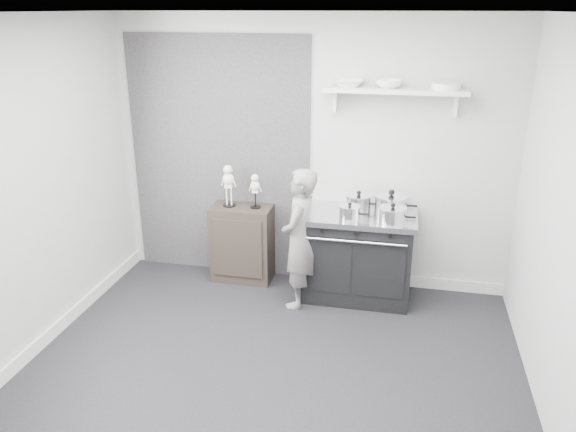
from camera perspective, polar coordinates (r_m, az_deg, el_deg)
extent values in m
plane|color=black|center=(4.61, -2.02, -15.88)|extent=(4.00, 4.00, 0.00)
cube|color=#AEAEAB|center=(5.65, 2.24, 6.28)|extent=(4.00, 0.02, 2.70)
cube|color=#AEAEAB|center=(2.45, -12.97, -14.47)|extent=(4.00, 0.02, 2.70)
cube|color=#AEAEAB|center=(4.84, -25.88, 1.76)|extent=(0.02, 3.60, 2.70)
cube|color=#AEAEAB|center=(4.00, 26.75, -2.05)|extent=(0.02, 3.60, 2.70)
cube|color=silver|center=(3.72, -2.57, 19.95)|extent=(4.00, 3.60, 0.02)
cube|color=black|center=(5.89, -6.97, 5.74)|extent=(1.90, 0.02, 2.50)
cube|color=silver|center=(6.01, 11.54, -6.41)|extent=(2.00, 0.03, 0.12)
cube|color=silver|center=(5.34, -23.56, -11.46)|extent=(0.03, 3.60, 0.12)
cube|color=silver|center=(5.32, 10.82, 12.41)|extent=(1.30, 0.26, 0.04)
cube|color=silver|center=(5.45, 4.86, 11.60)|extent=(0.03, 0.12, 0.20)
cube|color=silver|center=(5.42, 16.67, 10.79)|extent=(0.03, 0.12, 0.20)
cube|color=black|center=(5.60, 7.08, -4.20)|extent=(1.03, 0.62, 0.83)
cube|color=silver|center=(5.43, 7.28, 0.01)|extent=(1.09, 0.66, 0.05)
cube|color=black|center=(5.33, 4.12, -5.14)|extent=(0.43, 0.02, 0.54)
cube|color=black|center=(5.30, 9.45, -5.57)|extent=(0.43, 0.02, 0.54)
cylinder|color=silver|center=(5.16, 6.87, -2.62)|extent=(0.93, 0.02, 0.02)
cylinder|color=black|center=(5.18, 3.52, -1.45)|extent=(0.04, 0.03, 0.04)
cylinder|color=black|center=(5.14, 6.93, -1.71)|extent=(0.04, 0.03, 0.04)
cylinder|color=black|center=(5.13, 10.37, -1.97)|extent=(0.04, 0.03, 0.04)
cube|color=black|center=(5.92, -4.63, -2.74)|extent=(0.62, 0.36, 0.81)
imported|color=slate|center=(5.29, 1.15, -2.34)|extent=(0.39, 0.53, 1.37)
cylinder|color=white|center=(5.50, 7.16, 1.32)|extent=(0.25, 0.25, 0.13)
cylinder|color=white|center=(5.48, 7.20, 2.05)|extent=(0.25, 0.25, 0.02)
sphere|color=black|center=(5.47, 7.21, 2.35)|extent=(0.04, 0.04, 0.04)
cylinder|color=black|center=(5.49, 8.86, 1.20)|extent=(0.10, 0.02, 0.02)
cylinder|color=white|center=(5.48, 10.41, 1.17)|extent=(0.32, 0.32, 0.15)
cylinder|color=white|center=(5.45, 10.47, 2.01)|extent=(0.33, 0.33, 0.02)
sphere|color=black|center=(5.44, 10.49, 2.37)|extent=(0.06, 0.06, 0.06)
cylinder|color=black|center=(5.48, 12.48, 1.02)|extent=(0.10, 0.02, 0.02)
cylinder|color=white|center=(5.21, 10.56, 0.01)|extent=(0.24, 0.24, 0.13)
cylinder|color=white|center=(5.19, 10.61, 0.76)|extent=(0.25, 0.25, 0.02)
sphere|color=black|center=(5.18, 10.63, 1.07)|extent=(0.04, 0.04, 0.04)
cylinder|color=black|center=(5.21, 12.33, -0.12)|extent=(0.10, 0.02, 0.02)
cylinder|color=white|center=(5.24, 6.27, 0.28)|extent=(0.19, 0.19, 0.12)
cylinder|color=white|center=(5.22, 6.30, 0.95)|extent=(0.20, 0.20, 0.01)
sphere|color=black|center=(5.21, 6.31, 1.21)|extent=(0.03, 0.03, 0.03)
cylinder|color=black|center=(5.23, 7.75, 0.17)|extent=(0.10, 0.02, 0.02)
imported|color=white|center=(5.34, 6.18, 13.26)|extent=(0.28, 0.28, 0.07)
imported|color=white|center=(5.31, 10.18, 13.07)|extent=(0.24, 0.24, 0.07)
cylinder|color=white|center=(5.32, 15.74, 12.57)|extent=(0.26, 0.26, 0.06)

